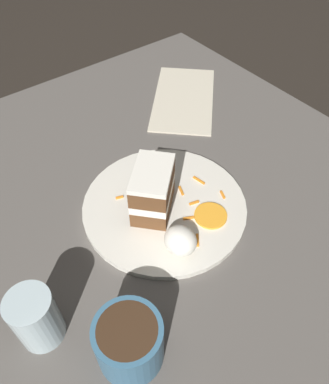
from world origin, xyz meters
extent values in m
plane|color=black|center=(0.00, 0.00, 0.00)|extent=(6.00, 6.00, 0.00)
cube|color=#56514C|center=(0.00, 0.00, 0.01)|extent=(1.00, 0.93, 0.02)
cylinder|color=silver|center=(0.01, 0.01, 0.03)|extent=(0.29, 0.29, 0.01)
cube|color=brown|center=(0.00, -0.01, 0.05)|extent=(0.11, 0.11, 0.03)
cube|color=white|center=(0.00, -0.01, 0.08)|extent=(0.11, 0.11, 0.02)
cube|color=brown|center=(0.00, -0.01, 0.10)|extent=(0.11, 0.11, 0.03)
cube|color=white|center=(0.00, -0.01, 0.12)|extent=(0.11, 0.11, 0.01)
ellipsoid|color=white|center=(0.09, -0.02, 0.06)|extent=(0.05, 0.05, 0.04)
cylinder|color=orange|center=(0.08, 0.06, 0.04)|extent=(0.06, 0.06, 0.00)
cube|color=orange|center=(0.00, 0.05, 0.04)|extent=(0.02, 0.01, 0.00)
cube|color=orange|center=(0.10, 0.01, 0.04)|extent=(0.02, 0.02, 0.00)
cube|color=orange|center=(0.05, 0.11, 0.04)|extent=(0.02, 0.01, 0.00)
cube|color=orange|center=(0.04, 0.05, 0.04)|extent=(0.01, 0.02, 0.00)
cube|color=orange|center=(0.00, 0.10, 0.04)|extent=(0.03, 0.01, 0.00)
cube|color=orange|center=(0.06, 0.02, 0.04)|extent=(0.01, 0.02, 0.00)
cube|color=orange|center=(-0.05, -0.04, 0.04)|extent=(0.01, 0.01, 0.00)
cylinder|color=silver|center=(0.08, -0.25, 0.07)|extent=(0.06, 0.06, 0.09)
cylinder|color=silver|center=(0.08, -0.25, 0.04)|extent=(0.05, 0.05, 0.03)
cylinder|color=#386684|center=(0.18, -0.18, 0.06)|extent=(0.09, 0.09, 0.08)
cylinder|color=#382314|center=(0.18, -0.18, 0.10)|extent=(0.07, 0.07, 0.01)
cube|color=beige|center=(-0.23, 0.25, 0.03)|extent=(0.28, 0.28, 0.00)
camera|label=1|loc=(0.34, -0.25, 0.54)|focal=35.00mm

